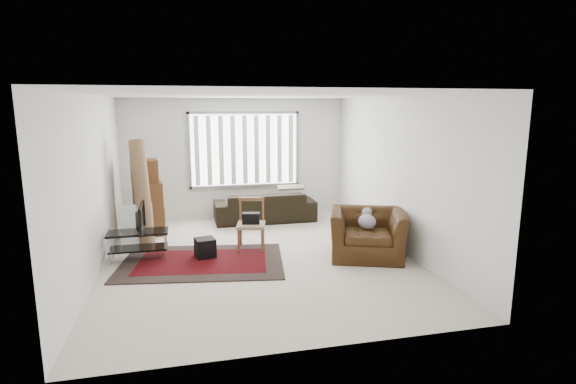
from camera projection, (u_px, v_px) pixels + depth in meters
name	position (u px, v px, depth m)	size (l,w,h in m)	color
room	(254.00, 151.00, 7.75)	(6.00, 6.02, 2.71)	beige
persian_rug	(203.00, 262.00, 7.36)	(2.84, 2.12, 0.02)	black
tv_stand	(138.00, 239.00, 7.45)	(0.97, 0.44, 0.49)	black
tv	(137.00, 218.00, 7.38)	(0.79, 0.10, 0.45)	black
subwoofer	(205.00, 248.00, 7.56)	(0.32, 0.32, 0.32)	black
moving_boxes	(147.00, 200.00, 8.87)	(0.68, 0.63, 1.50)	brown
white_flatpack	(137.00, 225.00, 8.24)	(0.59, 0.09, 0.75)	silver
rolled_rug	(142.00, 192.00, 8.31)	(0.29, 0.29, 1.92)	brown
sofa	(265.00, 202.00, 9.98)	(2.21, 0.96, 0.85)	black
side_chair	(251.00, 222.00, 7.96)	(0.58, 0.58, 0.91)	#8A735A
armchair	(367.00, 230.00, 7.59)	(1.52, 1.43, 0.91)	#361E0B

